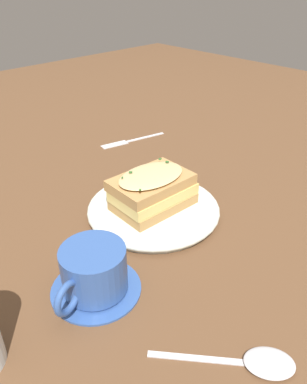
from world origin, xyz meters
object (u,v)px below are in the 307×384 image
(dinner_plate, at_px, (154,209))
(spoon, at_px, (261,362))
(sandwich, at_px, (153,190))
(fork, at_px, (126,141))
(teacup_with_saucer, at_px, (94,272))

(dinner_plate, distance_m, spoon, 0.33)
(sandwich, height_order, fork, sandwich)
(teacup_with_saucer, bearing_deg, spoon, 87.25)
(teacup_with_saucer, distance_m, spoon, 0.23)
(dinner_plate, relative_size, sandwich, 1.65)
(teacup_with_saucer, relative_size, fork, 0.80)
(fork, bearing_deg, spoon, 165.91)
(dinner_plate, relative_size, spoon, 1.65)
(dinner_plate, height_order, fork, dinner_plate)
(dinner_plate, xyz_separation_m, teacup_with_saucer, (-0.19, -0.08, 0.02))
(sandwich, bearing_deg, fork, 58.01)
(dinner_plate, distance_m, fork, 0.33)
(spoon, bearing_deg, sandwich, -151.81)
(teacup_with_saucer, bearing_deg, dinner_plate, -176.84)
(sandwich, xyz_separation_m, teacup_with_saucer, (-0.19, -0.08, -0.02))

